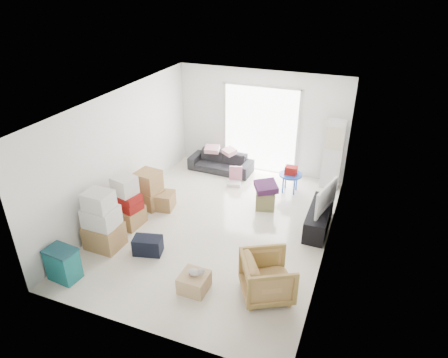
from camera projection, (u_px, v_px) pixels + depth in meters
room_shell at (217, 169)px, 7.90m from camera, size 4.98×6.48×3.18m
sliding_door at (260, 126)px, 10.41m from camera, size 2.10×0.04×2.33m
ac_tower at (333, 155)px, 9.68m from camera, size 0.45×0.30×1.75m
tv_console at (319, 218)px, 8.36m from camera, size 0.43×1.42×0.47m
television at (320, 206)px, 8.22m from camera, size 0.79×1.10×0.13m
sofa at (221, 159)px, 10.73m from camera, size 1.73×0.56×0.67m
pillow_left at (212, 144)px, 10.66m from camera, size 0.38×0.33×0.11m
pillow_right at (230, 146)px, 10.51m from camera, size 0.49×0.47×0.13m
armchair at (268, 275)px, 6.53m from camera, size 1.06×1.08×0.83m
storage_bins at (63, 264)px, 6.94m from camera, size 0.57×0.42×0.62m
box_stack_a at (102, 223)px, 7.65m from camera, size 0.68×0.57×1.22m
box_stack_b at (127, 204)px, 8.36m from camera, size 0.69×0.60×1.13m
box_stack_c at (149, 190)px, 9.06m from camera, size 0.69×0.62×0.87m
loose_box at (163, 200)px, 9.09m from camera, size 0.53×0.53×0.38m
duffel_bag at (148, 245)px, 7.64m from camera, size 0.60×0.44×0.34m
ottoman at (265, 199)px, 9.10m from camera, size 0.52×0.52×0.43m
blanket at (266, 188)px, 8.97m from camera, size 0.64×0.64×0.14m
kids_table at (291, 174)px, 9.64m from camera, size 0.55×0.55×0.68m
toy_walker at (235, 180)px, 10.14m from camera, size 0.42×0.39×0.46m
wood_crate at (194, 282)px, 6.76m from camera, size 0.47×0.47×0.31m
plush_bunny at (196, 272)px, 6.65m from camera, size 0.29×0.16×0.15m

